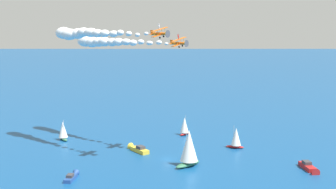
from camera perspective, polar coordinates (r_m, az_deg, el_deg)
The scene contains 14 objects.
ground_plane at distance 145.71m, azimuth -0.16°, elevation -8.44°, with size 2000.00×2000.00×0.00m, color navy.
motorboat_near_centre at distance 129.95m, azimuth -12.50°, elevation -10.47°, with size 7.62×6.86×2.37m.
sailboat_far_port at distance 177.01m, azimuth 2.18°, elevation -4.15°, with size 6.59×4.17×8.20m.
motorboat_far_stbd at distance 140.86m, azimuth 18.08°, elevation -9.13°, with size 8.30×9.56×2.94m.
sailboat_inshore at distance 136.74m, azimuth 2.76°, elevation -6.99°, with size 10.12×5.61×13.02m.
sailboat_offshore at distance 159.35m, azimuth 8.91°, elevation -5.63°, with size 4.95×6.60×8.42m.
sailboat_trailing at distance 173.73m, azimuth -13.62°, elevation -4.63°, with size 4.08×6.58×8.20m.
motorboat_ahead at distance 154.69m, azimuth -4.03°, elevation -7.14°, with size 4.22×10.75×3.04m.
biplane_lead at distance 144.14m, azimuth 1.47°, elevation 6.79°, with size 7.51×6.91×3.68m.
wingwalker_lead at distance 143.74m, azimuth 1.37°, elevation 7.64°, with size 0.91×0.25×1.79m.
smoke_trail_lead at distance 170.08m, azimuth -8.86°, elevation 6.85°, with size 9.26×46.50×5.28m.
biplane_wingman at distance 133.17m, azimuth -1.07°, elevation 8.04°, with size 7.51×6.91×3.68m.
wingwalker_wingman at distance 132.83m, azimuth -1.19°, elevation 8.96°, with size 0.91×0.25×1.79m.
smoke_trail_wingman at distance 160.19m, azimuth -11.60°, elevation 7.88°, with size 8.78×45.78×5.60m.
Camera 1 is at (96.83, 100.34, 42.28)m, focal length 46.40 mm.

